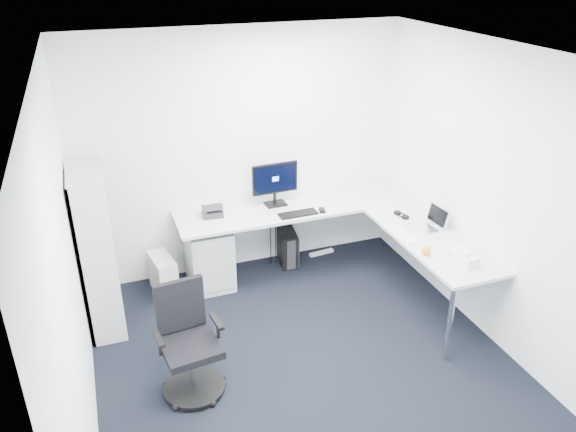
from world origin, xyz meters
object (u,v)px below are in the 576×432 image
object	(u,v)px
bookshelf	(97,250)
laptop	(423,219)
l_desk	(312,251)
task_chair	(190,345)
monitor	(275,184)

from	to	relation	value
bookshelf	laptop	distance (m)	3.20
l_desk	laptop	world-z (taller)	laptop
task_chair	bookshelf	bearing A→B (deg)	108.82
bookshelf	laptop	xyz separation A→B (m)	(3.13, -0.66, 0.11)
l_desk	bookshelf	xyz separation A→B (m)	(-2.17, 0.05, 0.40)
task_chair	laptop	size ratio (longest dim) A/B	3.21
l_desk	bookshelf	distance (m)	2.21
l_desk	monitor	world-z (taller)	monitor
l_desk	task_chair	size ratio (longest dim) A/B	2.84
l_desk	laptop	bearing A→B (deg)	-32.49
bookshelf	l_desk	bearing A→B (deg)	-1.32
bookshelf	task_chair	distance (m)	1.45
bookshelf	monitor	distance (m)	1.97
l_desk	bookshelf	world-z (taller)	bookshelf
monitor	laptop	distance (m)	1.62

